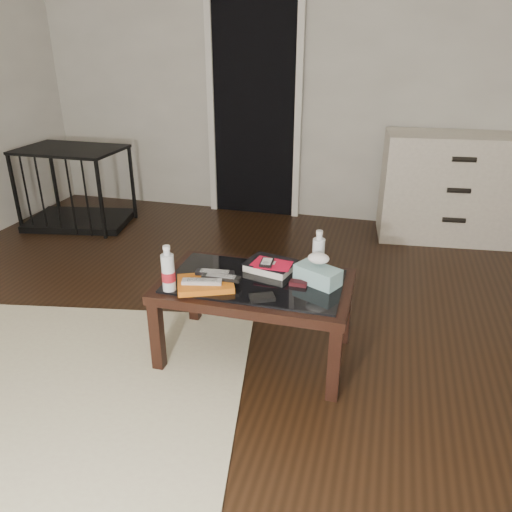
% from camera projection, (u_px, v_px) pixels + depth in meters
% --- Properties ---
extents(ground, '(5.00, 5.00, 0.00)m').
position_uv_depth(ground, '(208.00, 356.00, 2.78)').
color(ground, black).
rests_on(ground, ground).
extents(room_shell, '(5.00, 5.00, 5.00)m').
position_uv_depth(room_shell, '(192.00, 39.00, 2.12)').
color(room_shell, beige).
rests_on(room_shell, ground).
extents(doorway, '(0.90, 0.08, 2.07)m').
position_uv_depth(doorway, '(254.00, 107.00, 4.63)').
color(doorway, black).
rests_on(doorway, ground).
extents(coffee_table, '(1.00, 0.60, 0.46)m').
position_uv_depth(coffee_table, '(255.00, 291.00, 2.63)').
color(coffee_table, black).
rests_on(coffee_table, ground).
extents(rug, '(2.24, 1.84, 0.01)m').
position_uv_depth(rug, '(47.00, 383.00, 2.55)').
color(rug, beige).
rests_on(rug, ground).
extents(dresser, '(1.24, 0.62, 0.90)m').
position_uv_depth(dresser, '(455.00, 188.00, 4.22)').
color(dresser, beige).
rests_on(dresser, ground).
extents(pet_crate, '(1.00, 0.76, 0.71)m').
position_uv_depth(pet_crate, '(77.00, 200.00, 4.63)').
color(pet_crate, black).
rests_on(pet_crate, ground).
extents(magazines, '(0.34, 0.31, 0.03)m').
position_uv_depth(magazines, '(205.00, 284.00, 2.54)').
color(magazines, '#C96013').
rests_on(magazines, coffee_table).
extents(remote_silver, '(0.21, 0.09, 0.02)m').
position_uv_depth(remote_silver, '(202.00, 281.00, 2.50)').
color(remote_silver, '#A1A1A5').
rests_on(remote_silver, magazines).
extents(remote_black_front, '(0.20, 0.05, 0.02)m').
position_uv_depth(remote_black_front, '(221.00, 277.00, 2.55)').
color(remote_black_front, black).
rests_on(remote_black_front, magazines).
extents(remote_black_back, '(0.20, 0.07, 0.02)m').
position_uv_depth(remote_black_back, '(215.00, 273.00, 2.60)').
color(remote_black_back, black).
rests_on(remote_black_back, magazines).
extents(textbook, '(0.29, 0.25, 0.05)m').
position_uv_depth(textbook, '(270.00, 266.00, 2.72)').
color(textbook, black).
rests_on(textbook, coffee_table).
extents(dvd_mailers, '(0.21, 0.16, 0.01)m').
position_uv_depth(dvd_mailers, '(271.00, 263.00, 2.69)').
color(dvd_mailers, red).
rests_on(dvd_mailers, textbook).
extents(ipod, '(0.07, 0.11, 0.02)m').
position_uv_depth(ipod, '(267.00, 262.00, 2.67)').
color(ipod, black).
rests_on(ipod, dvd_mailers).
extents(flip_phone, '(0.09, 0.05, 0.02)m').
position_uv_depth(flip_phone, '(298.00, 283.00, 2.55)').
color(flip_phone, black).
rests_on(flip_phone, coffee_table).
extents(wallet, '(0.14, 0.12, 0.02)m').
position_uv_depth(wallet, '(262.00, 297.00, 2.41)').
color(wallet, black).
rests_on(wallet, coffee_table).
extents(water_bottle_left, '(0.08, 0.08, 0.24)m').
position_uv_depth(water_bottle_left, '(168.00, 268.00, 2.46)').
color(water_bottle_left, silver).
rests_on(water_bottle_left, coffee_table).
extents(water_bottle_right, '(0.07, 0.07, 0.24)m').
position_uv_depth(water_bottle_right, '(318.00, 252.00, 2.65)').
color(water_bottle_right, white).
rests_on(water_bottle_right, coffee_table).
extents(tissue_box, '(0.26, 0.21, 0.09)m').
position_uv_depth(tissue_box, '(318.00, 275.00, 2.56)').
color(tissue_box, '#237182').
rests_on(tissue_box, coffee_table).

